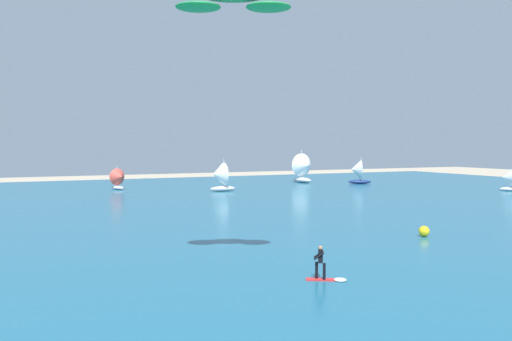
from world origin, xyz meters
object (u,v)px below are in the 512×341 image
object	(u,v)px
sailboat_heeled_over	(508,180)
marker_buoy	(424,231)
kitesurfer	(324,268)
sailboat_anchored_offshore	(219,177)
sailboat_trailing	(304,168)
sailboat_outermost	(357,172)
sailboat_leading	(119,179)
kite	(233,3)

from	to	relation	value
sailboat_heeled_over	marker_buoy	size ratio (longest dim) A/B	4.62
kitesurfer	sailboat_anchored_offshore	xyz separation A→B (m)	(12.55, 46.73, 1.45)
marker_buoy	sailboat_trailing	bearing A→B (deg)	68.98
sailboat_anchored_offshore	sailboat_trailing	size ratio (longest dim) A/B	0.80
sailboat_outermost	marker_buoy	world-z (taller)	sailboat_outermost
sailboat_heeled_over	kitesurfer	bearing A→B (deg)	-148.77
kitesurfer	sailboat_anchored_offshore	size ratio (longest dim) A/B	0.44
sailboat_outermost	sailboat_leading	world-z (taller)	sailboat_outermost
kitesurfer	marker_buoy	xyz separation A→B (m)	(12.88, 7.12, -0.22)
sailboat_heeled_over	sailboat_outermost	bearing A→B (deg)	119.68
sailboat_anchored_offshore	sailboat_outermost	xyz separation A→B (m)	(25.67, 3.26, -0.01)
sailboat_outermost	sailboat_trailing	bearing A→B (deg)	138.45
sailboat_anchored_offshore	sailboat_heeled_over	xyz separation A→B (m)	(37.03, -16.67, -0.45)
sailboat_anchored_offshore	sailboat_outermost	world-z (taller)	sailboat_anchored_offshore
kite	sailboat_leading	xyz separation A→B (m)	(4.08, 52.95, -11.75)
sailboat_heeled_over	sailboat_anchored_offshore	bearing A→B (deg)	155.76
kite	sailboat_anchored_offshore	xyz separation A→B (m)	(16.28, 44.36, -11.28)
sailboat_anchored_offshore	sailboat_trailing	world-z (taller)	sailboat_trailing
kitesurfer	sailboat_heeled_over	world-z (taller)	sailboat_heeled_over
kitesurfer	kite	distance (m)	13.48
kite	sailboat_anchored_offshore	distance (m)	48.58
kitesurfer	sailboat_heeled_over	distance (m)	57.98
sailboat_heeled_over	sailboat_leading	bearing A→B (deg)	152.83
sailboat_anchored_offshore	sailboat_outermost	distance (m)	25.87
sailboat_leading	marker_buoy	size ratio (longest dim) A/B	4.56
kite	sailboat_heeled_over	world-z (taller)	kite
kitesurfer	sailboat_heeled_over	size ratio (longest dim) A/B	0.56
kitesurfer	sailboat_heeled_over	bearing A→B (deg)	31.23
kite	sailboat_anchored_offshore	size ratio (longest dim) A/B	1.29
sailboat_trailing	kitesurfer	bearing A→B (deg)	-119.51
sailboat_trailing	sailboat_outermost	bearing A→B (deg)	-41.55
sailboat_anchored_offshore	kitesurfer	bearing A→B (deg)	-105.03
kitesurfer	sailboat_outermost	xyz separation A→B (m)	(38.21, 49.98, 1.44)
sailboat_outermost	sailboat_heeled_over	xyz separation A→B (m)	(11.36, -19.93, -0.44)
kite	kitesurfer	bearing A→B (deg)	-32.39
sailboat_outermost	sailboat_leading	size ratio (longest dim) A/B	1.29
kitesurfer	sailboat_outermost	distance (m)	62.93
kitesurfer	sailboat_trailing	xyz separation A→B (m)	(31.61, 55.84, 1.96)
kitesurfer	kite	world-z (taller)	kite
sailboat_leading	kitesurfer	bearing A→B (deg)	-90.36
sailboat_trailing	marker_buoy	distance (m)	52.24
kitesurfer	sailboat_anchored_offshore	bearing A→B (deg)	74.97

